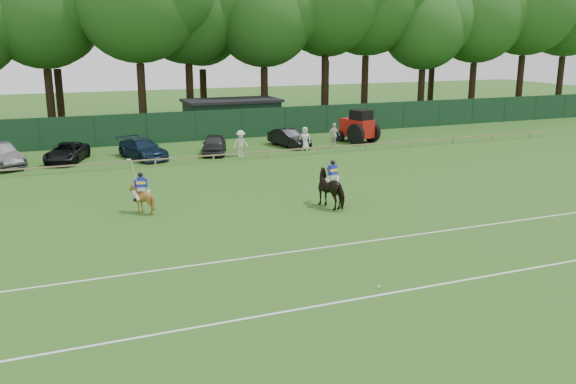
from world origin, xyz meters
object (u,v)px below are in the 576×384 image
horse_dark (332,189)px  tractor (358,127)px  hatch_grey (214,144)px  spectator_right (305,139)px  sedan_navy (143,149)px  spectator_mid (334,135)px  estate_black (289,138)px  suv_black (67,152)px  polo_ball (379,287)px  spectator_left (241,143)px  horse_chestnut (142,199)px  utility_shed (232,116)px

horse_dark → tractor: size_ratio=0.61×
hatch_grey → spectator_right: (6.80, -1.12, 0.18)m
sedan_navy → spectator_mid: spectator_mid is taller
estate_black → spectator_mid: bearing=-44.6°
suv_black → polo_ball: (8.82, -27.22, -0.60)m
spectator_right → tractor: 5.73m
estate_black → spectator_left: size_ratio=2.21×
sedan_navy → spectator_mid: size_ratio=2.49×
horse_chestnut → tractor: tractor is taller
estate_black → spectator_mid: (2.98, -1.84, 0.29)m
spectator_left → spectator_mid: size_ratio=0.97×
horse_dark → spectator_left: size_ratio=1.19×
spectator_left → tractor: tractor is taller
utility_shed → sedan_navy: bearing=-135.8°
horse_dark → tractor: (10.59, 16.85, 0.32)m
horse_dark → sedan_navy: horse_dark is taller
spectator_right → polo_ball: spectator_right is taller
utility_shed → tractor: utility_shed is taller
horse_dark → hatch_grey: 16.42m
spectator_right → polo_ball: size_ratio=19.76×
estate_black → spectator_right: (0.49, -1.96, 0.20)m
spectator_right → tractor: size_ratio=0.48×
horse_chestnut → estate_black: size_ratio=0.34×
spectator_right → horse_chestnut: bearing=-115.7°
horse_chestnut → estate_black: bearing=-125.2°
horse_chestnut → estate_black: (13.73, 14.70, -0.03)m
suv_black → sedan_navy: sedan_navy is taller
suv_black → spectator_right: (17.01, -2.06, 0.24)m
sedan_navy → estate_black: size_ratio=1.16×
hatch_grey → estate_black: 6.37m
estate_black → polo_ball: estate_black is taller
suv_black → utility_shed: utility_shed is taller
sedan_navy → utility_shed: 13.06m
hatch_grey → utility_shed: 10.12m
horse_chestnut → suv_black: 15.06m
suv_black → spectator_right: size_ratio=2.62×
spectator_left → polo_ball: bearing=-110.1°
hatch_grey → horse_dark: bearing=-65.6°
estate_black → utility_shed: bearing=91.4°
horse_dark → sedan_navy: size_ratio=0.46×
hatch_grey → polo_ball: hatch_grey is taller
suv_black → polo_ball: bearing=-52.5°
polo_ball → utility_shed: bearing=81.1°
horse_dark → hatch_grey: (-1.69, 16.33, -0.24)m
horse_chestnut → hatch_grey: (7.41, 13.86, -0.00)m
utility_shed → tractor: 11.87m
tractor → spectator_right: bearing=179.1°
horse_chestnut → horse_dark: bearing=172.6°
horse_dark → estate_black: size_ratio=0.54×
hatch_grey → sedan_navy: bearing=-162.6°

